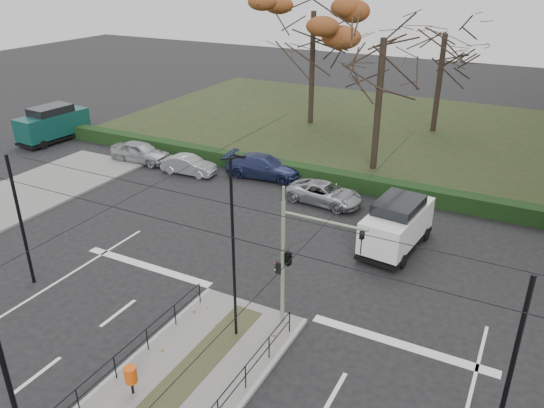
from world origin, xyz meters
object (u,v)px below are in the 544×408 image
Objects in this scene: bare_tree_center at (444,41)px; streetlamp_median_near at (12,394)px; parked_car_first at (141,152)px; bare_tree_near at (383,48)px; parked_car_fourth at (325,193)px; rust_tree at (314,11)px; parked_car_third at (264,166)px; parked_car_second at (189,165)px; streetlamp_median_far at (234,249)px; green_van at (53,123)px; white_van at (397,223)px; litter_bin at (131,375)px; traffic_light at (290,256)px.

streetlamp_median_near is at bearing -91.78° from bare_tree_center.
bare_tree_near is at bearing -70.89° from parked_car_first.
bare_tree_near reaches higher than parked_car_fourth.
bare_tree_near is at bearing -44.63° from rust_tree.
streetlamp_median_near is 24.63m from parked_car_third.
parked_car_second is at bearing 93.61° from parked_car_fourth.
streetlamp_median_near is 2.22× the size of parked_car_second.
streetlamp_median_far reaches higher than green_van.
streetlamp_median_near is 18.79m from white_van.
streetlamp_median_far is (1.43, 4.16, 2.92)m from litter_bin.
bare_tree_center reaches higher than parked_car_fourth.
bare_tree_center is at bearing -40.08° from parked_car_second.
streetlamp_median_near is at bearing -42.38° from green_van.
rust_tree is (2.34, 14.77, 8.74)m from parked_car_second.
traffic_light reaches higher than white_van.
green_van is (-25.31, 14.12, -2.38)m from streetlamp_median_far.
bare_tree_near reaches higher than litter_bin.
parked_car_fourth is at bearing -2.92° from green_van.
streetlamp_median_near is 1.15× the size of streetlamp_median_far.
litter_bin is 22.82m from parked_car_first.
parked_car_second is (-10.17, 17.28, -0.27)m from litter_bin.
parked_car_second is 0.31× the size of rust_tree.
green_van is at bearing 154.85° from traffic_light.
streetlamp_median_far is at bearing -91.46° from bare_tree_center.
green_van is at bearing 150.84° from streetlamp_median_far.
white_van is 12.88m from bare_tree_near.
parked_car_third is at bearing -141.36° from bare_tree_near.
traffic_light is 0.45× the size of bare_tree_near.
parked_car_fourth is (-1.32, 21.49, -3.75)m from streetlamp_median_near.
white_van is at bearing 70.42° from streetlamp_median_far.
parked_car_fourth reaches higher than parked_car_second.
bare_tree_near reaches higher than streetlamp_median_far.
parked_car_second is 0.33× the size of bare_tree_near.
streetlamp_median_near is at bearing -171.76° from parked_car_fourth.
bare_tree_near is (10.67, 6.55, 7.44)m from parked_car_second.
traffic_light is at bearing -159.47° from parked_car_fourth.
white_van reaches higher than parked_car_fourth.
parked_car_second is 0.73× the size of white_van.
litter_bin is at bearing -109.40° from white_van.
parked_car_second is at bearing 117.25° from streetlamp_median_near.
parked_car_first is 0.36× the size of rust_tree.
bare_tree_center is at bearing -3.46° from parked_car_fourth.
green_van is (-9.33, 0.70, 0.68)m from parked_car_first.
parked_car_third is 1.15× the size of parked_car_fourth.
parked_car_second is at bearing 104.68° from parked_car_third.
traffic_light is 2.24m from streetlamp_median_far.
traffic_light is at bearing 63.16° from litter_bin.
rust_tree reaches higher than parked_car_third.
parked_car_fourth is 0.43× the size of bare_tree_center.
parked_car_second is 15.44m from white_van.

